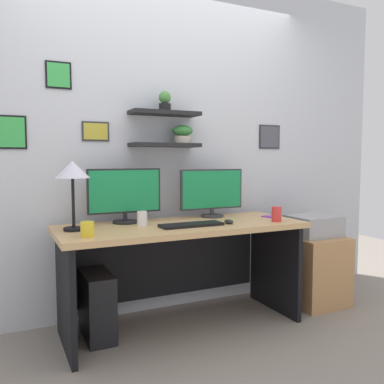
{
  "coord_description": "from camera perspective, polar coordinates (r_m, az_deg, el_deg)",
  "views": [
    {
      "loc": [
        -1.16,
        -2.59,
        1.21
      ],
      "look_at": [
        0.1,
        0.05,
        0.97
      ],
      "focal_mm": 37.94,
      "sensor_mm": 36.0,
      "label": 1
    }
  ],
  "objects": [
    {
      "name": "ground_plane",
      "position": [
        3.09,
        -1.34,
        -18.38
      ],
      "size": [
        8.0,
        8.0,
        0.0
      ],
      "primitive_type": "plane",
      "color": "gray"
    },
    {
      "name": "back_wall_assembly",
      "position": [
        3.25,
        -4.6,
        7.22
      ],
      "size": [
        4.4,
        0.24,
        2.7
      ],
      "color": "silver",
      "rests_on": "ground"
    },
    {
      "name": "desk",
      "position": [
        2.97,
        -1.82,
        -8.27
      ],
      "size": [
        1.74,
        0.68,
        0.75
      ],
      "color": "tan",
      "rests_on": "ground"
    },
    {
      "name": "monitor_left",
      "position": [
        2.93,
        -9.44,
        -0.3
      ],
      "size": [
        0.53,
        0.18,
        0.39
      ],
      "color": "black",
      "rests_on": "desk"
    },
    {
      "name": "monitor_right",
      "position": [
        3.2,
        2.8,
        -0.0
      ],
      "size": [
        0.54,
        0.18,
        0.38
      ],
      "color": "#2D2D33",
      "rests_on": "desk"
    },
    {
      "name": "keyboard",
      "position": [
        2.77,
        -0.09,
        -4.63
      ],
      "size": [
        0.44,
        0.14,
        0.02
      ],
      "primitive_type": "cube",
      "color": "black",
      "rests_on": "desk"
    },
    {
      "name": "computer_mouse",
      "position": [
        2.89,
        5.2,
        -4.17
      ],
      "size": [
        0.06,
        0.09,
        0.03
      ],
      "primitive_type": "ellipsoid",
      "color": "black",
      "rests_on": "desk"
    },
    {
      "name": "desk_lamp",
      "position": [
        2.68,
        -16.45,
        2.46
      ],
      "size": [
        0.22,
        0.22,
        0.45
      ],
      "color": "black",
      "rests_on": "desk"
    },
    {
      "name": "cell_phone",
      "position": [
        3.24,
        11.07,
        -3.44
      ],
      "size": [
        0.11,
        0.16,
        0.01
      ],
      "primitive_type": "cube",
      "rotation": [
        0.0,
        0.0,
        0.33
      ],
      "color": "purple",
      "rests_on": "desk"
    },
    {
      "name": "coffee_mug",
      "position": [
        2.48,
        -14.5,
        -5.08
      ],
      "size": [
        0.08,
        0.08,
        0.09
      ],
      "primitive_type": "cylinder",
      "color": "yellow",
      "rests_on": "desk"
    },
    {
      "name": "pen_cup",
      "position": [
        2.81,
        -7.02,
        -3.71
      ],
      "size": [
        0.07,
        0.07,
        0.1
      ],
      "primitive_type": "cylinder",
      "color": "white",
      "rests_on": "desk"
    },
    {
      "name": "water_cup",
      "position": [
        3.04,
        11.8,
        -3.05
      ],
      "size": [
        0.07,
        0.07,
        0.11
      ],
      "primitive_type": "cylinder",
      "color": "red",
      "rests_on": "desk"
    },
    {
      "name": "drawer_cabinet",
      "position": [
        3.62,
        16.53,
        -10.34
      ],
      "size": [
        0.44,
        0.5,
        0.57
      ],
      "primitive_type": "cube",
      "color": "tan",
      "rests_on": "ground"
    },
    {
      "name": "printer",
      "position": [
        3.54,
        16.67,
        -4.57
      ],
      "size": [
        0.38,
        0.34,
        0.17
      ],
      "primitive_type": "cube",
      "color": "#9E9EA3",
      "rests_on": "drawer_cabinet"
    },
    {
      "name": "computer_tower_left",
      "position": [
        2.92,
        -13.23,
        -15.2
      ],
      "size": [
        0.18,
        0.4,
        0.45
      ],
      "primitive_type": "cube",
      "color": "black",
      "rests_on": "ground"
    }
  ]
}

